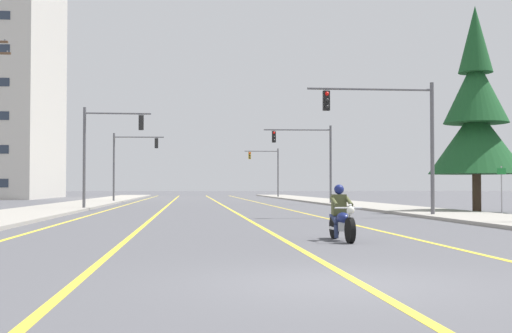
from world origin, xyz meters
TOP-DOWN VIEW (x-y plane):
  - ground_plane at (0.00, 0.00)m, footprint 400.00×400.00m
  - lane_stripe_center at (0.30, 45.00)m, footprint 0.16×100.00m
  - lane_stripe_left at (-3.82, 45.00)m, footprint 0.16×100.00m
  - lane_stripe_right at (3.83, 45.00)m, footprint 0.16×100.00m
  - lane_stripe_far_left at (-7.02, 45.00)m, footprint 0.16×100.00m
  - sidewalk_kerb_right at (10.32, 40.00)m, footprint 4.40×110.00m
  - sidewalk_kerb_left at (-10.32, 40.00)m, footprint 4.40×110.00m
  - motorcycle_with_rider at (1.76, 7.62)m, footprint 0.70×2.19m
  - traffic_signal_near_right at (7.19, 20.39)m, footprint 5.90×0.37m
  - traffic_signal_near_left at (-7.39, 31.88)m, footprint 4.07×0.38m
  - traffic_signal_mid_right at (7.28, 42.54)m, footprint 5.34×0.42m
  - traffic_signal_mid_left at (-7.68, 51.70)m, footprint 4.54×0.43m
  - traffic_signal_far_right at (7.67, 74.72)m, footprint 4.33×0.44m
  - conifer_tree_right_verge_near at (13.18, 25.31)m, footprint 5.09×5.09m
  - street_sign at (12.91, 21.84)m, footprint 0.44×0.07m

SIDE VIEW (x-z plane):
  - ground_plane at x=0.00m, z-range 0.00..0.00m
  - lane_stripe_center at x=0.30m, z-range 0.00..0.01m
  - lane_stripe_left at x=-3.82m, z-range 0.00..0.01m
  - lane_stripe_right at x=3.83m, z-range 0.00..0.01m
  - lane_stripe_far_left at x=-7.02m, z-range 0.00..0.01m
  - sidewalk_kerb_right at x=10.32m, z-range 0.00..0.14m
  - sidewalk_kerb_left at x=-10.32m, z-range 0.00..0.14m
  - motorcycle_with_rider at x=1.76m, z-range -0.14..1.32m
  - street_sign at x=12.91m, z-range 0.30..2.70m
  - traffic_signal_near_left at x=-7.39m, z-range 0.95..7.15m
  - traffic_signal_far_right at x=7.67m, z-range 0.96..7.16m
  - traffic_signal_mid_left at x=-7.68m, z-range 0.98..7.18m
  - traffic_signal_mid_right at x=7.28m, z-range 1.03..7.23m
  - traffic_signal_near_right at x=7.19m, z-range 1.06..7.26m
  - conifer_tree_right_verge_near at x=13.18m, z-range -0.47..10.73m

